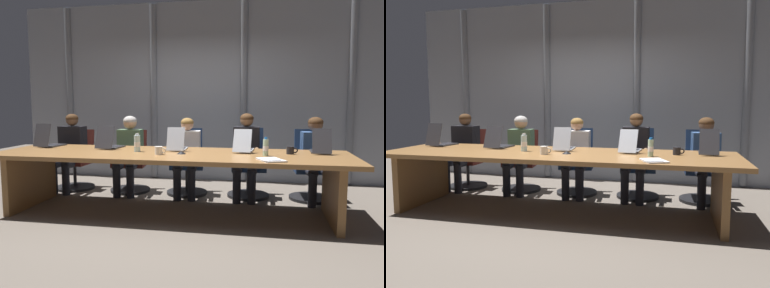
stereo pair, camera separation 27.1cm
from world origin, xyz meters
TOP-DOWN VIEW (x-y plane):
  - ground_plane at (0.00, 0.00)m, footprint 12.89×12.89m
  - conference_table at (0.00, 0.00)m, footprint 4.27×1.22m
  - curtain_backdrop at (0.00, 2.11)m, footprint 6.45×0.17m
  - laptop_left_end at (-1.79, 0.31)m, footprint 0.28×0.44m
  - laptop_left_mid at (-0.89, 0.28)m, footprint 0.27×0.44m
  - laptop_center at (0.03, 0.27)m, footprint 0.25×0.44m
  - laptop_right_mid at (0.87, 0.29)m, footprint 0.25×0.48m
  - laptop_right_end at (1.78, 0.31)m, footprint 0.23×0.44m
  - office_chair_left_end at (-1.80, 1.05)m, footprint 0.60×0.60m
  - office_chair_left_mid at (-0.89, 1.05)m, footprint 0.60×0.60m
  - office_chair_center at (-0.00, 1.05)m, footprint 0.60×0.61m
  - office_chair_right_mid at (0.90, 1.06)m, footprint 0.60×0.60m
  - office_chair_right_end at (1.77, 1.06)m, footprint 0.60×0.60m
  - person_left_end at (-1.82, 0.89)m, footprint 0.41×0.56m
  - person_left_mid at (-0.86, 0.89)m, footprint 0.39×0.56m
  - person_center at (0.02, 0.89)m, footprint 0.42×0.57m
  - person_right_mid at (0.87, 0.89)m, footprint 0.37×0.55m
  - person_right_end at (1.81, 0.89)m, footprint 0.41×0.57m
  - water_bottle_primary at (-0.43, 0.03)m, footprint 0.08×0.08m
  - water_bottle_secondary at (1.13, -0.06)m, footprint 0.06×0.06m
  - coffee_mug_near at (-0.09, -0.17)m, footprint 0.14×0.09m
  - coffee_mug_far at (1.42, 0.16)m, footprint 0.13×0.09m
  - conference_mic_left_side at (0.15, -0.07)m, footprint 0.11×0.11m
  - spiral_notepad at (1.18, -0.41)m, footprint 0.32×0.37m

SIDE VIEW (x-z plane):
  - ground_plane at x=0.00m, z-range 0.00..0.00m
  - office_chair_left_end at x=-1.80m, z-range -0.11..0.81m
  - office_chair_left_mid at x=-0.89m, z-range -0.11..0.82m
  - office_chair_center at x=0.00m, z-range -0.12..0.85m
  - office_chair_right_end at x=1.77m, z-range -0.12..0.85m
  - office_chair_right_mid at x=0.90m, z-range -0.12..0.86m
  - conference_table at x=0.00m, z-range 0.24..0.99m
  - person_center at x=0.02m, z-range 0.08..1.21m
  - person_left_mid at x=-0.86m, z-range 0.09..1.24m
  - person_right_end at x=1.81m, z-range 0.09..1.25m
  - person_left_end at x=-1.82m, z-range 0.08..1.26m
  - person_right_mid at x=0.87m, z-range 0.08..1.28m
  - spiral_notepad at x=1.18m, z-range 0.75..0.77m
  - conference_mic_left_side at x=0.15m, z-range 0.75..0.78m
  - coffee_mug_far at x=1.42m, z-range 0.75..0.84m
  - coffee_mug_near at x=-0.09m, z-range 0.75..0.85m
  - laptop_right_mid at x=0.87m, z-range 0.66..0.95m
  - laptop_center at x=0.03m, z-range 0.66..0.96m
  - laptop_left_mid at x=-0.89m, z-range 0.66..0.96m
  - laptop_right_end at x=1.78m, z-range 0.66..0.96m
  - laptop_left_end at x=-1.79m, z-range 0.65..0.97m
  - water_bottle_secondary at x=1.13m, z-range 0.74..0.95m
  - water_bottle_primary at x=-0.43m, z-range 0.74..0.96m
  - curtain_backdrop at x=0.00m, z-range 0.00..3.06m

